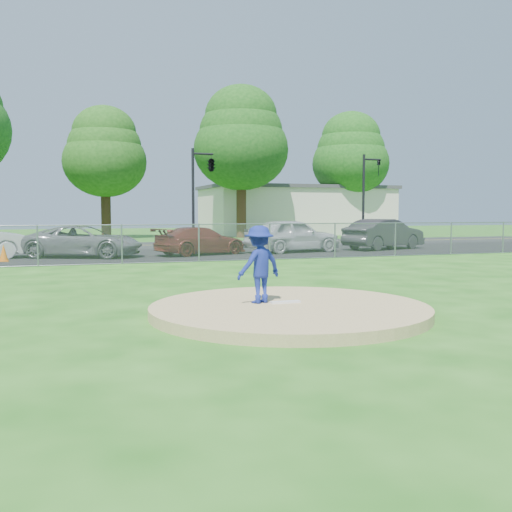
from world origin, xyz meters
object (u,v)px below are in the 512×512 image
at_px(tree_far_right, 351,154).
at_px(parked_car_gray, 84,241).
at_px(commercial_building, 295,210).
at_px(tree_center, 105,151).
at_px(traffic_signal_right, 367,190).
at_px(parked_car_pearl, 292,235).
at_px(pitcher, 259,264).
at_px(parked_car_darkred, 201,241).
at_px(traffic_signal_center, 209,166).
at_px(parked_car_charcoal, 384,234).
at_px(traffic_cone, 4,253).
at_px(tree_right, 241,138).

distance_m(tree_far_right, parked_car_gray, 30.76).
relative_size(commercial_building, tree_center, 1.67).
distance_m(traffic_signal_right, parked_car_pearl, 10.12).
height_order(commercial_building, tree_far_right, tree_far_right).
bearing_deg(commercial_building, pitcher, -113.66).
height_order(pitcher, parked_car_darkred, pitcher).
distance_m(commercial_building, tree_far_right, 7.00).
bearing_deg(parked_car_darkred, pitcher, 151.40).
bearing_deg(parked_car_gray, traffic_signal_center, -25.77).
height_order(tree_center, traffic_signal_center, tree_center).
height_order(parked_car_pearl, parked_car_charcoal, parked_car_pearl).
distance_m(traffic_signal_center, parked_car_charcoal, 10.59).
relative_size(tree_center, traffic_cone, 14.02).
xyz_separation_m(traffic_signal_center, pitcher, (-4.44, -21.60, -3.65)).
bearing_deg(tree_right, parked_car_charcoal, -78.98).
height_order(commercial_building, parked_car_gray, commercial_building).
xyz_separation_m(traffic_signal_right, pitcher, (-14.71, -21.60, -2.40)).
distance_m(traffic_cone, parked_car_darkred, 8.37).
bearing_deg(tree_center, pitcher, -89.11).
distance_m(tree_far_right, pitcher, 40.66).
relative_size(tree_far_right, parked_car_pearl, 2.21).
xyz_separation_m(tree_far_right, parked_car_gray, (-23.24, -19.13, -6.36)).
xyz_separation_m(pitcher, parked_car_pearl, (7.08, 15.45, -0.12)).
xyz_separation_m(tree_far_right, parked_car_darkred, (-18.07, -19.39, -6.41)).
bearing_deg(traffic_signal_right, tree_right, 117.64).
bearing_deg(parked_car_charcoal, tree_far_right, -42.68).
bearing_deg(traffic_cone, tree_right, 48.53).
xyz_separation_m(tree_center, pitcher, (0.52, -33.60, -5.51)).
bearing_deg(parked_car_charcoal, parked_car_darkred, 74.31).
bearing_deg(commercial_building, parked_car_charcoal, -100.30).
height_order(commercial_building, tree_right, tree_right).
xyz_separation_m(tree_right, traffic_cone, (-15.38, -17.40, -7.29)).
relative_size(tree_center, parked_car_charcoal, 2.02).
relative_size(tree_far_right, parked_car_gray, 2.15).
bearing_deg(traffic_cone, parked_car_pearl, 5.51).
height_order(traffic_signal_right, pitcher, traffic_signal_right).
height_order(tree_center, traffic_signal_right, tree_center).
bearing_deg(traffic_signal_right, parked_car_gray, -160.68).
bearing_deg(pitcher, traffic_cone, -86.16).
bearing_deg(pitcher, parked_car_pearl, -133.37).
bearing_deg(traffic_cone, tree_far_right, 37.72).
xyz_separation_m(tree_center, traffic_signal_right, (15.24, -12.00, -3.11)).
bearing_deg(tree_center, traffic_signal_center, -67.51).
bearing_deg(parked_car_gray, traffic_signal_right, -46.81).
distance_m(tree_center, traffic_cone, 21.04).
xyz_separation_m(pitcher, traffic_cone, (-5.90, 14.19, -0.60)).
height_order(tree_center, parked_car_charcoal, tree_center).
bearing_deg(parked_car_gray, tree_right, -13.33).
bearing_deg(parked_car_pearl, parked_car_gray, 78.17).
xyz_separation_m(tree_far_right, traffic_cone, (-26.38, -20.40, -6.70)).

